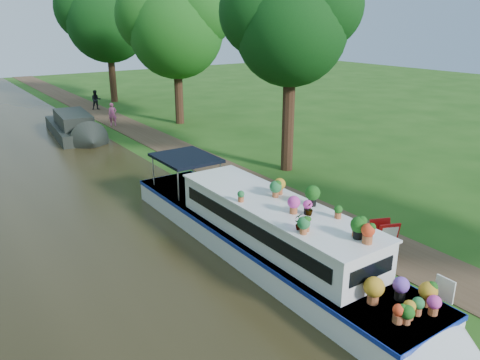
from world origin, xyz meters
name	(u,v)px	position (x,y,z in m)	size (l,w,h in m)	color
ground	(260,207)	(0.00, 0.00, 0.00)	(100.00, 100.00, 0.00)	#1F4B12
canal_water	(104,249)	(-6.00, 0.00, 0.01)	(10.00, 100.00, 0.02)	#2B2613
towpath	(285,200)	(1.20, 0.00, 0.01)	(2.20, 100.00, 0.03)	#493422
plant_boat	(274,236)	(-2.25, -3.62, 0.85)	(2.29, 13.52, 2.30)	white
tree_near_overhang	(290,21)	(3.79, 3.06, 6.60)	(5.52, 5.28, 8.99)	black
tree_near_mid	(175,23)	(4.48, 15.08, 6.44)	(6.90, 6.60, 9.40)	black
tree_near_far	(106,14)	(3.98, 26.09, 7.05)	(7.59, 7.26, 10.30)	black
second_boat	(74,127)	(-2.48, 15.19, 0.59)	(2.75, 7.64, 1.45)	black
sandwich_board	(384,239)	(0.76, -5.07, 0.50)	(0.72, 0.75, 1.05)	#B10D0C
pedestrian_pink	(113,114)	(0.50, 16.76, 0.77)	(0.54, 0.35, 1.48)	#C75269
pedestrian_dark	(96,100)	(1.48, 23.01, 0.78)	(0.73, 0.57, 1.49)	black
verge_plant	(233,188)	(-0.09, 1.73, 0.24)	(0.43, 0.38, 0.48)	#366D20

